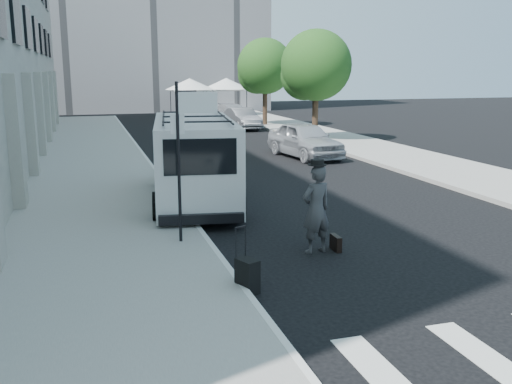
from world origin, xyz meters
TOP-DOWN VIEW (x-y plane):
  - ground at (0.00, 0.00)m, footprint 120.00×120.00m
  - sidewalk_left at (-4.25, 16.00)m, footprint 4.50×48.00m
  - sidewalk_right at (9.00, 20.00)m, footprint 4.00×56.00m
  - sign_pole at (-2.36, 3.20)m, footprint 1.03×0.07m
  - tree_near at (7.50, 20.15)m, footprint 3.80×3.83m
  - tree_far at (7.50, 29.15)m, footprint 3.80×3.83m
  - tent_left at (4.00, 38.00)m, footprint 4.00×4.00m
  - tent_right at (7.20, 38.50)m, footprint 4.00×4.00m
  - businessman at (0.14, 2.00)m, footprint 0.79×0.62m
  - briefcase at (0.62, 2.00)m, footprint 0.14×0.44m
  - suitcase at (-1.90, 0.25)m, footprint 0.41×0.49m
  - cargo_van at (-1.47, 7.43)m, footprint 3.05×6.90m
  - parked_car_a at (5.00, 14.93)m, footprint 2.47×4.90m
  - parked_car_b at (5.61, 27.74)m, footprint 1.71×4.33m
  - parked_car_c at (5.97, 31.63)m, footprint 2.39×5.10m

SIDE VIEW (x-z plane):
  - ground at x=0.00m, z-range 0.00..0.00m
  - sidewalk_left at x=-4.25m, z-range 0.00..0.15m
  - sidewalk_right at x=9.00m, z-range 0.00..0.15m
  - briefcase at x=0.62m, z-range 0.00..0.34m
  - suitcase at x=-1.90m, z-range -0.28..0.90m
  - parked_car_b at x=5.61m, z-range 0.00..1.40m
  - parked_car_c at x=5.97m, z-range 0.00..1.44m
  - parked_car_a at x=5.00m, z-range 0.00..1.60m
  - businessman at x=0.14m, z-range 0.00..1.93m
  - cargo_van at x=-1.47m, z-range 0.04..2.53m
  - sign_pole at x=-2.36m, z-range 0.90..4.40m
  - tent_left at x=4.00m, z-range 1.11..4.31m
  - tent_right at x=7.20m, z-range 1.11..4.31m
  - tree_near at x=7.50m, z-range 0.96..6.99m
  - tree_far at x=7.50m, z-range 0.96..6.99m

